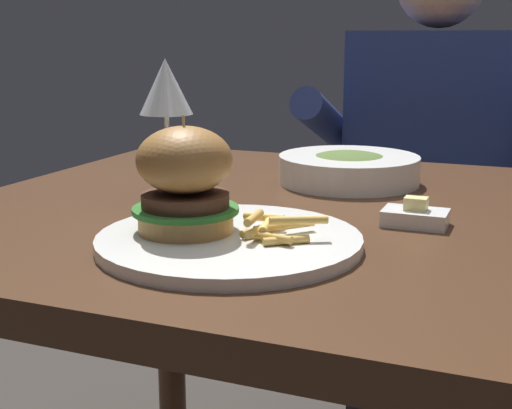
# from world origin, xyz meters

# --- Properties ---
(dining_table) EXTENTS (1.12, 0.86, 0.74)m
(dining_table) POSITION_xyz_m (0.00, 0.00, 0.64)
(dining_table) COLOR #472B19
(dining_table) RESTS_ON ground
(main_plate) EXTENTS (0.30, 0.30, 0.01)m
(main_plate) POSITION_xyz_m (-0.10, -0.21, 0.75)
(main_plate) COLOR white
(main_plate) RESTS_ON dining_table
(burger_sandwich) EXTENTS (0.12, 0.12, 0.13)m
(burger_sandwich) POSITION_xyz_m (-0.15, -0.21, 0.81)
(burger_sandwich) COLOR #B78447
(burger_sandwich) RESTS_ON main_plate
(fries_pile) EXTENTS (0.11, 0.09, 0.03)m
(fries_pile) POSITION_xyz_m (-0.05, -0.20, 0.77)
(fries_pile) COLOR #E0B251
(fries_pile) RESTS_ON main_plate
(wine_glass) EXTENTS (0.07, 0.07, 0.20)m
(wine_glass) POSITION_xyz_m (-0.27, -0.04, 0.89)
(wine_glass) COLOR silver
(wine_glass) RESTS_ON dining_table
(butter_dish) EXTENTS (0.08, 0.05, 0.04)m
(butter_dish) POSITION_xyz_m (0.08, -0.04, 0.75)
(butter_dish) COLOR white
(butter_dish) RESTS_ON dining_table
(soup_bowl) EXTENTS (0.22, 0.22, 0.05)m
(soup_bowl) POSITION_xyz_m (-0.07, 0.19, 0.76)
(soup_bowl) COLOR white
(soup_bowl) RESTS_ON dining_table
(diner_person) EXTENTS (0.51, 0.36, 1.18)m
(diner_person) POSITION_xyz_m (-0.01, 0.71, 0.56)
(diner_person) COLOR #282833
(diner_person) RESTS_ON ground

